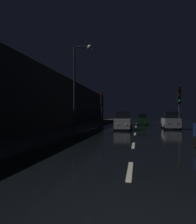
% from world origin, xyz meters
% --- Properties ---
extents(ground, '(26.98, 84.00, 0.02)m').
position_xyz_m(ground, '(0.00, 24.50, -0.01)').
color(ground, black).
extents(sidewalk_left, '(4.40, 84.00, 0.15)m').
position_xyz_m(sidewalk_left, '(-7.29, 24.50, 0.07)').
color(sidewalk_left, '#33302D').
rests_on(sidewalk_left, ground).
extents(building_facade_left, '(0.80, 63.00, 7.02)m').
position_xyz_m(building_facade_left, '(-9.89, 21.00, 3.51)').
color(building_facade_left, '#2D2B28').
rests_on(building_facade_left, ground).
extents(lane_centerline, '(0.16, 34.62, 0.01)m').
position_xyz_m(lane_centerline, '(0.00, 18.61, 0.01)').
color(lane_centerline, beige).
rests_on(lane_centerline, ground).
extents(traffic_light_far_right, '(0.34, 0.47, 4.94)m').
position_xyz_m(traffic_light_far_right, '(4.99, 20.80, 3.59)').
color(traffic_light_far_right, '#38383A').
rests_on(traffic_light_far_right, ground).
extents(traffic_light_far_left, '(0.36, 0.48, 4.94)m').
position_xyz_m(traffic_light_far_left, '(-5.00, 25.15, 3.59)').
color(traffic_light_far_left, '#38383A').
rests_on(traffic_light_far_left, ground).
extents(streetlamp_overhead, '(1.70, 0.44, 7.80)m').
position_xyz_m(streetlamp_overhead, '(-4.76, 13.06, 5.11)').
color(streetlamp_overhead, '#2D2D30').
rests_on(streetlamp_overhead, ground).
extents(car_approaching_headlights, '(1.90, 4.12, 2.08)m').
position_xyz_m(car_approaching_headlights, '(-1.38, 19.33, 0.95)').
color(car_approaching_headlights, silver).
rests_on(car_approaching_headlights, ground).
extents(car_distant_taillights, '(1.69, 3.67, 1.85)m').
position_xyz_m(car_distant_taillights, '(1.05, 30.36, 0.85)').
color(car_distant_taillights, '#0F3819').
rests_on(car_distant_taillights, ground).
extents(car_parked_right_far, '(1.92, 4.16, 2.10)m').
position_xyz_m(car_parked_right_far, '(4.19, 21.92, 0.96)').
color(car_parked_right_far, '#A5A8AD').
rests_on(car_parked_right_far, ground).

